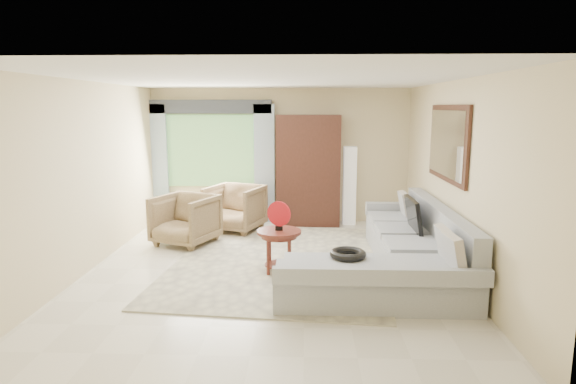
{
  "coord_description": "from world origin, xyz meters",
  "views": [
    {
      "loc": [
        0.49,
        -6.39,
        2.25
      ],
      "look_at": [
        0.25,
        0.35,
        1.05
      ],
      "focal_mm": 30.0,
      "sensor_mm": 36.0,
      "label": 1
    }
  ],
  "objects_px": {
    "sectional_sofa": "(401,256)",
    "armchair_right": "(235,208)",
    "tv_screen": "(413,215)",
    "potted_plant": "(163,208)",
    "armoire": "(308,170)",
    "armchair_left": "(185,220)",
    "floor_lamp": "(349,186)",
    "coffee_table": "(279,251)"
  },
  "relations": [
    {
      "from": "floor_lamp",
      "to": "armchair_left",
      "type": "bearing_deg",
      "value": -151.75
    },
    {
      "from": "armchair_right",
      "to": "potted_plant",
      "type": "bearing_deg",
      "value": 177.69
    },
    {
      "from": "sectional_sofa",
      "to": "armchair_right",
      "type": "distance_m",
      "value": 3.48
    },
    {
      "from": "armoire",
      "to": "coffee_table",
      "type": "bearing_deg",
      "value": -98.2
    },
    {
      "from": "sectional_sofa",
      "to": "potted_plant",
      "type": "bearing_deg",
      "value": 144.13
    },
    {
      "from": "sectional_sofa",
      "to": "potted_plant",
      "type": "relative_size",
      "value": 6.1
    },
    {
      "from": "coffee_table",
      "to": "armchair_left",
      "type": "height_order",
      "value": "armchair_left"
    },
    {
      "from": "armoire",
      "to": "potted_plant",
      "type": "bearing_deg",
      "value": 178.7
    },
    {
      "from": "tv_screen",
      "to": "coffee_table",
      "type": "height_order",
      "value": "tv_screen"
    },
    {
      "from": "tv_screen",
      "to": "armchair_right",
      "type": "xyz_separation_m",
      "value": [
        -2.83,
        1.77,
        -0.3
      ]
    },
    {
      "from": "armchair_right",
      "to": "floor_lamp",
      "type": "relative_size",
      "value": 0.62
    },
    {
      "from": "tv_screen",
      "to": "potted_plant",
      "type": "relative_size",
      "value": 1.31
    },
    {
      "from": "potted_plant",
      "to": "armoire",
      "type": "height_order",
      "value": "armoire"
    },
    {
      "from": "tv_screen",
      "to": "armchair_right",
      "type": "distance_m",
      "value": 3.35
    },
    {
      "from": "coffee_table",
      "to": "floor_lamp",
      "type": "height_order",
      "value": "floor_lamp"
    },
    {
      "from": "tv_screen",
      "to": "armoire",
      "type": "xyz_separation_m",
      "value": [
        -1.5,
        2.33,
        0.33
      ]
    },
    {
      "from": "armchair_left",
      "to": "tv_screen",
      "type": "bearing_deg",
      "value": 9.13
    },
    {
      "from": "armchair_right",
      "to": "floor_lamp",
      "type": "bearing_deg",
      "value": 35.97
    },
    {
      "from": "armchair_left",
      "to": "floor_lamp",
      "type": "height_order",
      "value": "floor_lamp"
    },
    {
      "from": "sectional_sofa",
      "to": "coffee_table",
      "type": "xyz_separation_m",
      "value": [
        -1.64,
        0.08,
        0.03
      ]
    },
    {
      "from": "armchair_right",
      "to": "potted_plant",
      "type": "distance_m",
      "value": 1.66
    },
    {
      "from": "floor_lamp",
      "to": "armoire",
      "type": "bearing_deg",
      "value": -175.71
    },
    {
      "from": "armchair_left",
      "to": "floor_lamp",
      "type": "relative_size",
      "value": 0.61
    },
    {
      "from": "tv_screen",
      "to": "potted_plant",
      "type": "height_order",
      "value": "tv_screen"
    },
    {
      "from": "sectional_sofa",
      "to": "armchair_left",
      "type": "height_order",
      "value": "sectional_sofa"
    },
    {
      "from": "armchair_left",
      "to": "potted_plant",
      "type": "relative_size",
      "value": 1.61
    },
    {
      "from": "armchair_right",
      "to": "potted_plant",
      "type": "relative_size",
      "value": 1.64
    },
    {
      "from": "armchair_left",
      "to": "potted_plant",
      "type": "xyz_separation_m",
      "value": [
        -0.84,
        1.52,
        -0.13
      ]
    },
    {
      "from": "sectional_sofa",
      "to": "armchair_left",
      "type": "distance_m",
      "value": 3.57
    },
    {
      "from": "potted_plant",
      "to": "floor_lamp",
      "type": "bearing_deg",
      "value": -0.08
    },
    {
      "from": "sectional_sofa",
      "to": "armchair_right",
      "type": "xyz_separation_m",
      "value": [
        -2.57,
        2.34,
        0.14
      ]
    },
    {
      "from": "armoire",
      "to": "floor_lamp",
      "type": "relative_size",
      "value": 1.4
    },
    {
      "from": "armchair_right",
      "to": "floor_lamp",
      "type": "height_order",
      "value": "floor_lamp"
    },
    {
      "from": "tv_screen",
      "to": "armchair_left",
      "type": "bearing_deg",
      "value": 166.18
    },
    {
      "from": "tv_screen",
      "to": "armoire",
      "type": "bearing_deg",
      "value": 122.8
    },
    {
      "from": "coffee_table",
      "to": "armchair_right",
      "type": "distance_m",
      "value": 2.44
    },
    {
      "from": "potted_plant",
      "to": "armoire",
      "type": "relative_size",
      "value": 0.27
    },
    {
      "from": "armchair_right",
      "to": "sectional_sofa",
      "type": "bearing_deg",
      "value": -22.52
    },
    {
      "from": "coffee_table",
      "to": "potted_plant",
      "type": "height_order",
      "value": "coffee_table"
    },
    {
      "from": "armchair_right",
      "to": "armoire",
      "type": "height_order",
      "value": "armoire"
    },
    {
      "from": "sectional_sofa",
      "to": "armchair_left",
      "type": "relative_size",
      "value": 3.8
    },
    {
      "from": "coffee_table",
      "to": "armchair_left",
      "type": "xyz_separation_m",
      "value": [
        -1.62,
        1.36,
        0.1
      ]
    }
  ]
}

